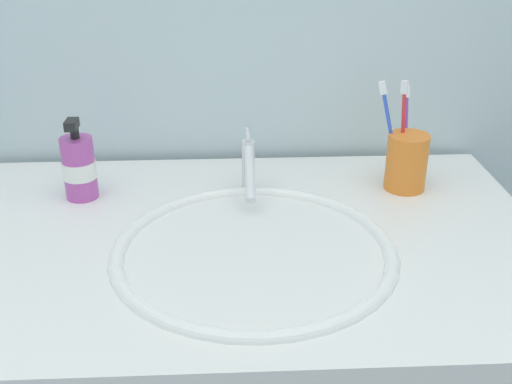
{
  "coord_description": "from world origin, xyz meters",
  "views": [
    {
      "loc": [
        -0.0,
        -0.89,
        1.43
      ],
      "look_at": [
        0.04,
        -0.03,
        1.01
      ],
      "focal_mm": 43.59,
      "sensor_mm": 36.0,
      "label": 1
    }
  ],
  "objects": [
    {
      "name": "tiled_wall_back",
      "position": [
        0.0,
        0.37,
        1.2
      ],
      "size": [
        2.25,
        0.04,
        2.4
      ],
      "primitive_type": "cube",
      "color": "silver",
      "rests_on": "ground"
    },
    {
      "name": "sink_basin",
      "position": [
        0.04,
        -0.06,
        0.89
      ],
      "size": [
        0.45,
        0.45,
        0.1
      ],
      "color": "white",
      "rests_on": "vanity_counter"
    },
    {
      "name": "faucet",
      "position": [
        0.04,
        0.16,
        0.97
      ],
      "size": [
        0.02,
        0.16,
        0.11
      ],
      "color": "silver",
      "rests_on": "sink_basin"
    },
    {
      "name": "toothbrush_cup",
      "position": [
        0.34,
        0.17,
        0.97
      ],
      "size": [
        0.08,
        0.08,
        0.11
      ],
      "primitive_type": "cylinder",
      "color": "orange",
      "rests_on": "vanity_counter"
    },
    {
      "name": "toothbrush_blue",
      "position": [
        0.3,
        0.18,
        1.04
      ],
      "size": [
        0.06,
        0.03,
        0.2
      ],
      "color": "blue",
      "rests_on": "toothbrush_cup"
    },
    {
      "name": "toothbrush_purple",
      "position": [
        0.34,
        0.21,
        1.03
      ],
      "size": [
        0.01,
        0.06,
        0.18
      ],
      "color": "purple",
      "rests_on": "toothbrush_cup"
    },
    {
      "name": "toothbrush_red",
      "position": [
        0.33,
        0.18,
        1.04
      ],
      "size": [
        0.02,
        0.02,
        0.2
      ],
      "color": "red",
      "rests_on": "toothbrush_cup"
    },
    {
      "name": "soap_dispenser",
      "position": [
        -0.27,
        0.16,
        0.98
      ],
      "size": [
        0.06,
        0.06,
        0.15
      ],
      "color": "#B24CA5",
      "rests_on": "vanity_counter"
    }
  ]
}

